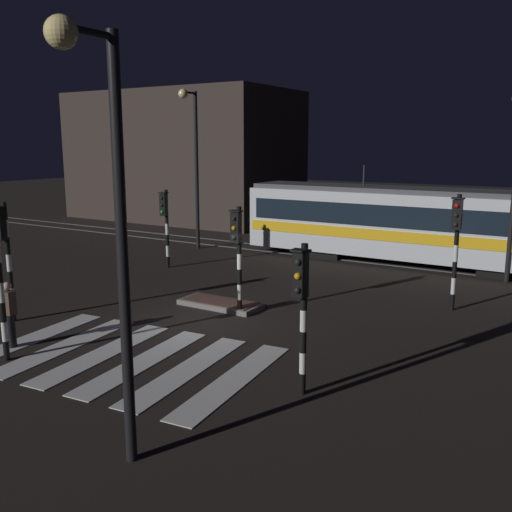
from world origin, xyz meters
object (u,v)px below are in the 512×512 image
(traffic_light_corner_far_left, at_px, (165,217))
(street_lamp_near_kerb, at_px, (107,199))
(traffic_light_median_centre, at_px, (238,245))
(traffic_light_corner_near_left, at_px, (5,244))
(tram, at_px, (411,224))
(traffic_light_corner_near_right, at_px, (302,298))
(traffic_light_corner_far_right, at_px, (456,235))
(street_lamp_trackside_left, at_px, (193,151))
(pedestrian_waiting_at_kerb, at_px, (9,314))

(traffic_light_corner_far_left, distance_m, street_lamp_near_kerb, 15.05)
(street_lamp_near_kerb, bearing_deg, traffic_light_median_centre, 110.26)
(traffic_light_corner_far_left, bearing_deg, traffic_light_corner_near_left, -83.48)
(tram, bearing_deg, traffic_light_corner_near_right, -82.13)
(traffic_light_corner_near_left, xyz_separation_m, street_lamp_near_kerb, (8.15, -3.84, 2.01))
(traffic_light_corner_near_right, xyz_separation_m, traffic_light_corner_far_right, (1.23, 7.80, 0.29))
(traffic_light_median_centre, bearing_deg, traffic_light_corner_far_right, 35.61)
(traffic_light_median_centre, height_order, traffic_light_corner_near_left, traffic_light_corner_near_left)
(traffic_light_corner_near_right, distance_m, street_lamp_trackside_left, 17.09)
(traffic_light_median_centre, height_order, traffic_light_corner_far_right, traffic_light_corner_far_right)
(traffic_light_corner_far_left, xyz_separation_m, street_lamp_near_kerb, (9.06, -11.82, 2.16))
(street_lamp_near_kerb, distance_m, pedestrian_waiting_at_kerb, 7.56)
(traffic_light_corner_far_right, relative_size, pedestrian_waiting_at_kerb, 2.10)
(street_lamp_near_kerb, bearing_deg, street_lamp_trackside_left, 123.96)
(traffic_light_corner_near_left, relative_size, street_lamp_trackside_left, 0.46)
(pedestrian_waiting_at_kerb, bearing_deg, street_lamp_trackside_left, 108.32)
(traffic_light_median_centre, xyz_separation_m, traffic_light_corner_far_right, (5.36, 3.84, 0.21))
(traffic_light_corner_far_left, height_order, street_lamp_near_kerb, street_lamp_near_kerb)
(street_lamp_trackside_left, bearing_deg, traffic_light_corner_near_right, -45.17)
(street_lamp_trackside_left, bearing_deg, traffic_light_median_centre, -45.86)
(traffic_light_corner_far_right, height_order, pedestrian_waiting_at_kerb, traffic_light_corner_far_right)
(traffic_light_corner_far_right, bearing_deg, street_lamp_near_kerb, -101.98)
(traffic_light_corner_far_right, distance_m, street_lamp_trackside_left, 13.98)
(traffic_light_corner_near_left, bearing_deg, street_lamp_trackside_left, 101.83)
(traffic_light_median_centre, relative_size, tram, 0.22)
(street_lamp_near_kerb, bearing_deg, traffic_light_corner_far_left, 127.48)
(traffic_light_corner_far_left, xyz_separation_m, traffic_light_corner_near_left, (0.91, -7.97, 0.15))
(traffic_light_median_centre, relative_size, street_lamp_near_kerb, 0.49)
(traffic_light_median_centre, distance_m, pedestrian_waiting_at_kerb, 6.41)
(tram, bearing_deg, traffic_light_median_centre, -102.42)
(traffic_light_corner_near_right, distance_m, tram, 14.09)
(traffic_light_corner_near_left, distance_m, street_lamp_trackside_left, 12.49)
(traffic_light_corner_far_left, bearing_deg, tram, 35.54)
(traffic_light_corner_near_left, bearing_deg, tram, 61.86)
(traffic_light_corner_far_left, xyz_separation_m, traffic_light_corner_near_right, (10.31, -7.97, -0.05))
(traffic_light_corner_near_left, bearing_deg, traffic_light_corner_far_right, 36.31)
(traffic_light_corner_near_left, xyz_separation_m, street_lamp_trackside_left, (-2.51, 11.98, 2.45))
(traffic_light_corner_far_left, height_order, traffic_light_corner_far_right, traffic_light_corner_far_right)
(traffic_light_corner_near_right, xyz_separation_m, street_lamp_trackside_left, (-11.91, 11.98, 2.65))
(traffic_light_corner_near_right, relative_size, pedestrian_waiting_at_kerb, 1.84)
(traffic_light_corner_far_left, bearing_deg, street_lamp_near_kerb, -52.52)
(traffic_light_corner_far_left, height_order, traffic_light_median_centre, traffic_light_median_centre)
(traffic_light_corner_far_left, relative_size, traffic_light_corner_near_left, 0.93)
(tram, bearing_deg, traffic_light_corner_far_left, -144.46)
(traffic_light_median_centre, height_order, street_lamp_trackside_left, street_lamp_trackside_left)
(traffic_light_corner_far_right, xyz_separation_m, pedestrian_waiting_at_kerb, (-8.73, -9.14, -1.49))
(traffic_light_corner_near_left, distance_m, pedestrian_waiting_at_kerb, 2.71)
(traffic_light_corner_far_left, distance_m, traffic_light_corner_far_right, 11.54)
(street_lamp_near_kerb, height_order, street_lamp_trackside_left, street_lamp_trackside_left)
(street_lamp_trackside_left, distance_m, tram, 10.60)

